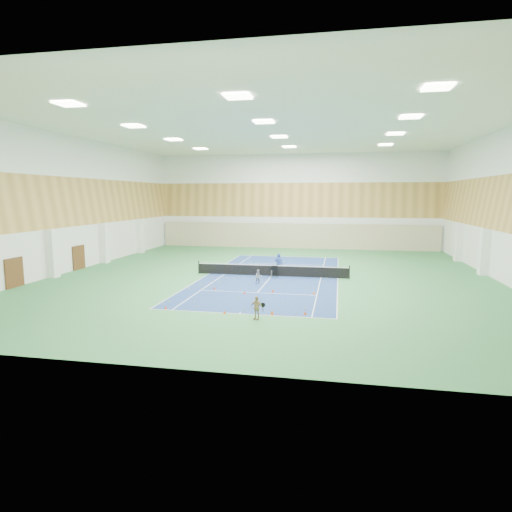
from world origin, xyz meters
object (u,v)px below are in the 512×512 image
at_px(child_apron, 256,308).
at_px(ball_cart, 274,272).
at_px(coach, 279,264).
at_px(child_court, 259,277).
at_px(tennis_net, 272,270).

distance_m(child_apron, ball_cart, 12.17).
relative_size(coach, child_apron, 1.40).
bearing_deg(child_court, coach, 54.11).
xyz_separation_m(child_court, child_apron, (1.65, -9.43, 0.10)).
relative_size(tennis_net, child_apron, 9.79).
relative_size(coach, ball_cart, 1.89).
distance_m(tennis_net, coach, 1.06).
bearing_deg(coach, child_apron, 99.97).
xyz_separation_m(tennis_net, child_apron, (1.15, -12.74, 0.10)).
xyz_separation_m(child_court, ball_cart, (0.81, 2.71, -0.07)).
distance_m(coach, ball_cart, 1.54).
relative_size(child_apron, ball_cart, 1.35).
xyz_separation_m(tennis_net, child_court, (-0.49, -3.31, 0.01)).
bearing_deg(child_apron, tennis_net, 113.24).
bearing_deg(coach, tennis_net, 67.92).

